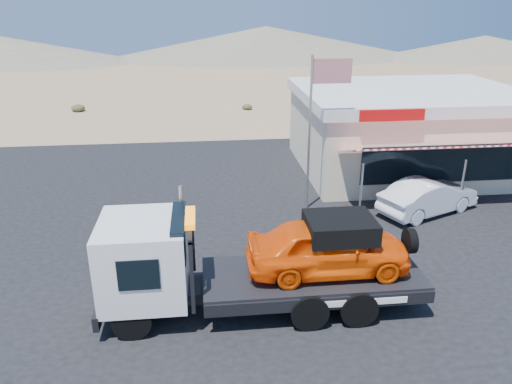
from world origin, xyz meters
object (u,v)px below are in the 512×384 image
at_px(white_sedan, 428,196).
at_px(flagpole, 316,116).
at_px(jerky_store, 407,129).
at_px(tow_truck, 255,258).

xyz_separation_m(white_sedan, flagpole, (-4.36, 1.00, 3.06)).
bearing_deg(jerky_store, flagpole, -141.21).
xyz_separation_m(tow_truck, white_sedan, (7.42, 5.61, -0.82)).
xyz_separation_m(white_sedan, jerky_store, (1.21, 5.48, 1.28)).
bearing_deg(tow_truck, flagpole, 65.20).
bearing_deg(tow_truck, white_sedan, 37.11).
height_order(tow_truck, flagpole, flagpole).
height_order(jerky_store, flagpole, flagpole).
distance_m(jerky_store, flagpole, 7.36).
bearing_deg(white_sedan, tow_truck, 103.27).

